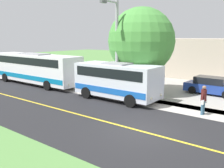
{
  "coord_description": "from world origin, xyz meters",
  "views": [
    {
      "loc": [
        10.33,
        6.12,
        4.76
      ],
      "look_at": [
        -3.5,
        -4.55,
        1.4
      ],
      "focal_mm": 39.37,
      "sensor_mm": 36.0,
      "label": 1
    }
  ],
  "objects_px": {
    "shuttle_bus_front": "(117,79)",
    "parked_car_near": "(212,86)",
    "tree_curbside": "(141,41)",
    "street_light_pole": "(116,45)",
    "pedestrian_with_bags": "(204,99)",
    "transit_bus_rear": "(34,67)"
  },
  "relations": [
    {
      "from": "pedestrian_with_bags",
      "to": "street_light_pole",
      "type": "distance_m",
      "value": 7.54
    },
    {
      "from": "shuttle_bus_front",
      "to": "tree_curbside",
      "type": "height_order",
      "value": "tree_curbside"
    },
    {
      "from": "parked_car_near",
      "to": "tree_curbside",
      "type": "bearing_deg",
      "value": -55.05
    },
    {
      "from": "pedestrian_with_bags",
      "to": "tree_curbside",
      "type": "height_order",
      "value": "tree_curbside"
    },
    {
      "from": "parked_car_near",
      "to": "street_light_pole",
      "type": "bearing_deg",
      "value": -43.46
    },
    {
      "from": "shuttle_bus_front",
      "to": "street_light_pole",
      "type": "bearing_deg",
      "value": -129.7
    },
    {
      "from": "tree_curbside",
      "to": "street_light_pole",
      "type": "bearing_deg",
      "value": -16.22
    },
    {
      "from": "tree_curbside",
      "to": "pedestrian_with_bags",
      "type": "bearing_deg",
      "value": 66.66
    },
    {
      "from": "transit_bus_rear",
      "to": "pedestrian_with_bags",
      "type": "distance_m",
      "value": 17.01
    },
    {
      "from": "shuttle_bus_front",
      "to": "parked_car_near",
      "type": "height_order",
      "value": "shuttle_bus_front"
    },
    {
      "from": "parked_car_near",
      "to": "tree_curbside",
      "type": "distance_m",
      "value": 7.07
    },
    {
      "from": "parked_car_near",
      "to": "tree_curbside",
      "type": "xyz_separation_m",
      "value": [
        3.44,
        -4.92,
        3.72
      ]
    },
    {
      "from": "shuttle_bus_front",
      "to": "pedestrian_with_bags",
      "type": "distance_m",
      "value": 6.54
    },
    {
      "from": "shuttle_bus_front",
      "to": "pedestrian_with_bags",
      "type": "xyz_separation_m",
      "value": [
        -0.18,
        6.51,
        -0.57
      ]
    },
    {
      "from": "street_light_pole",
      "to": "parked_car_near",
      "type": "height_order",
      "value": "street_light_pole"
    },
    {
      "from": "transit_bus_rear",
      "to": "street_light_pole",
      "type": "distance_m",
      "value": 10.41
    },
    {
      "from": "transit_bus_rear",
      "to": "pedestrian_with_bags",
      "type": "height_order",
      "value": "transit_bus_rear"
    },
    {
      "from": "pedestrian_with_bags",
      "to": "parked_car_near",
      "type": "bearing_deg",
      "value": -168.8
    },
    {
      "from": "parked_car_near",
      "to": "tree_curbside",
      "type": "relative_size",
      "value": 0.62
    },
    {
      "from": "transit_bus_rear",
      "to": "parked_car_near",
      "type": "relative_size",
      "value": 2.62
    },
    {
      "from": "transit_bus_rear",
      "to": "shuttle_bus_front",
      "type": "bearing_deg",
      "value": 90.11
    },
    {
      "from": "street_light_pole",
      "to": "tree_curbside",
      "type": "xyz_separation_m",
      "value": [
        -2.53,
        0.74,
        0.3
      ]
    }
  ]
}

